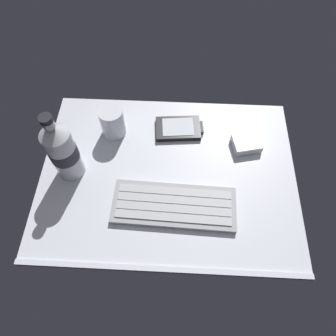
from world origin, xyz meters
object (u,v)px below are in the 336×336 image
(keyboard, at_px, (174,205))
(juice_cup, at_px, (113,123))
(charger_block, at_px, (246,144))
(handheld_device, at_px, (179,128))
(water_bottle, at_px, (62,150))

(keyboard, xyz_separation_m, juice_cup, (-0.17, 0.21, 0.03))
(keyboard, height_order, charger_block, charger_block)
(keyboard, bearing_deg, juice_cup, 128.49)
(handheld_device, distance_m, charger_block, 0.18)
(charger_block, bearing_deg, water_bottle, -168.30)
(keyboard, distance_m, juice_cup, 0.28)
(handheld_device, relative_size, water_bottle, 0.64)
(handheld_device, height_order, juice_cup, juice_cup)
(keyboard, xyz_separation_m, handheld_device, (0.00, 0.23, -0.00))
(keyboard, bearing_deg, charger_block, 44.86)
(handheld_device, bearing_deg, charger_block, -14.33)
(keyboard, height_order, handheld_device, keyboard)
(keyboard, relative_size, water_bottle, 1.41)
(handheld_device, xyz_separation_m, juice_cup, (-0.17, -0.01, 0.03))
(handheld_device, bearing_deg, juice_cup, -175.48)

